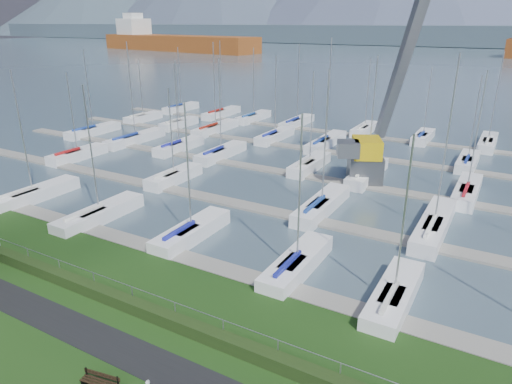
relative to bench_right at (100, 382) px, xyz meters
The scene contains 10 objects.
path 3.23m from the bench_right, 134.34° to the left, with size 160.00×2.00×0.04m, color black.
water 265.30m from the bench_right, 90.48° to the left, with size 800.00×540.00×0.20m, color #435663.
hedge 5.38m from the bench_right, 114.60° to the left, with size 80.00×0.70×0.70m, color #203312.
fence 5.80m from the bench_right, 112.94° to the left, with size 0.04×0.04×80.00m, color #999CA2.
foothill 335.35m from the bench_right, 90.38° to the left, with size 900.00×80.00×12.00m, color #3B4B57.
docks 31.38m from the bench_right, 94.09° to the left, with size 90.00×41.60×0.25m.
bench_right is the anchor object (origin of this frame).
crane 34.16m from the bench_right, 86.81° to the left, with size 7.95×12.82×22.35m.
cargo_ship_west 246.26m from the bench_right, 128.83° to the left, with size 101.94×32.23×21.50m.
sailboat_fleet 35.34m from the bench_right, 95.68° to the left, with size 75.45×49.77×13.54m.
Camera 1 is at (15.56, -15.29, 14.82)m, focal length 32.00 mm.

